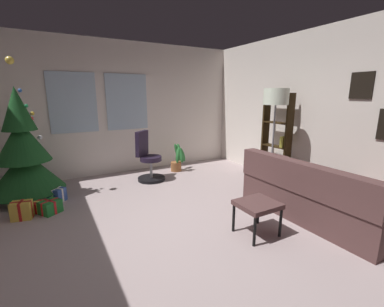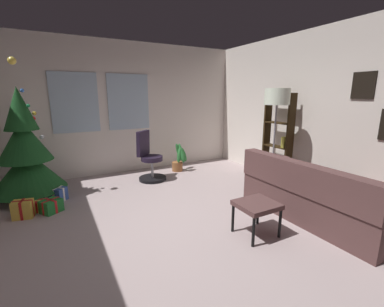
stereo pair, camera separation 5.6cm
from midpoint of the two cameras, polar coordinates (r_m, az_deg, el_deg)
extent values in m
cube|color=#AB9898|center=(3.59, -1.09, -17.00)|extent=(5.46, 6.02, 0.10)
cube|color=silver|center=(6.00, -14.96, 9.59)|extent=(5.46, 0.10, 2.87)
cube|color=silver|center=(5.78, -24.26, 10.21)|extent=(0.90, 0.03, 1.20)
cube|color=silver|center=(5.97, -13.61, 11.02)|extent=(0.90, 0.03, 1.20)
cube|color=silver|center=(5.04, 28.42, 7.92)|extent=(0.10, 6.02, 2.87)
cube|color=black|center=(4.71, 34.06, 12.40)|extent=(0.02, 0.33, 0.39)
cube|color=#513533|center=(4.19, 26.15, -9.65)|extent=(0.92, 2.10, 0.45)
cube|color=#513533|center=(3.76, 23.47, -4.97)|extent=(0.21, 2.09, 0.41)
cube|color=#513533|center=(4.67, 16.82, -2.38)|extent=(0.91, 0.14, 0.20)
cube|color=red|center=(4.12, 19.70, -3.60)|extent=(0.25, 0.42, 0.42)
cube|color=beige|center=(4.24, 17.87, -3.02)|extent=(0.21, 0.41, 0.41)
cube|color=#A44226|center=(3.66, 29.49, -6.64)|extent=(0.18, 0.41, 0.41)
cube|color=#513533|center=(3.36, 14.67, -10.94)|extent=(0.49, 0.45, 0.06)
cylinder|color=black|center=(3.20, 13.99, -16.53)|extent=(0.04, 0.04, 0.37)
cylinder|color=black|center=(3.47, 19.36, -14.41)|extent=(0.04, 0.04, 0.37)
cylinder|color=black|center=(3.46, 9.53, -13.95)|extent=(0.04, 0.04, 0.37)
cylinder|color=black|center=(3.71, 14.85, -12.25)|extent=(0.04, 0.04, 0.37)
cylinder|color=#4C331E|center=(5.22, -31.74, -7.61)|extent=(0.12, 0.12, 0.16)
cone|color=#17491F|center=(5.10, -32.30, -3.11)|extent=(1.14, 1.14, 0.69)
cone|color=#17491F|center=(5.00, -33.00, 2.52)|extent=(0.82, 0.82, 0.69)
cone|color=#17491F|center=(4.96, -33.73, 8.31)|extent=(0.50, 0.50, 0.69)
sphere|color=red|center=(5.12, -31.52, 6.61)|extent=(0.08, 0.08, 0.08)
sphere|color=gold|center=(5.00, -31.31, 7.63)|extent=(0.07, 0.07, 0.07)
sphere|color=silver|center=(5.17, -30.08, 3.17)|extent=(0.07, 0.07, 0.07)
sphere|color=blue|center=(5.03, -33.25, 11.61)|extent=(0.06, 0.06, 0.06)
sphere|color=#1E8C4C|center=(4.85, -32.28, 8.95)|extent=(0.06, 0.06, 0.06)
sphere|color=#F2D14C|center=(4.98, -34.81, 16.56)|extent=(0.12, 0.12, 0.12)
cube|color=red|center=(4.59, -29.83, -10.05)|extent=(0.29, 0.27, 0.16)
cube|color=#EAD84C|center=(4.59, -29.83, -10.05)|extent=(0.21, 0.16, 0.17)
cube|color=#EAD84C|center=(4.59, -29.83, -10.05)|extent=(0.14, 0.18, 0.17)
cube|color=#1E722D|center=(4.48, -28.43, -10.20)|extent=(0.35, 0.34, 0.19)
cube|color=red|center=(4.48, -28.43, -10.20)|extent=(0.24, 0.18, 0.20)
cube|color=red|center=(4.48, -28.43, -10.20)|extent=(0.16, 0.22, 0.20)
cube|color=gold|center=(4.48, -33.05, -10.33)|extent=(0.29, 0.24, 0.26)
cube|color=#B21919|center=(4.48, -33.05, -10.33)|extent=(0.27, 0.09, 0.27)
cube|color=#B21919|center=(4.48, -33.05, -10.33)|extent=(0.08, 0.20, 0.27)
cube|color=#2D4C99|center=(4.89, -27.26, -8.02)|extent=(0.31, 0.31, 0.22)
cube|color=silver|center=(4.89, -27.26, -8.02)|extent=(0.20, 0.18, 0.23)
cube|color=silver|center=(4.89, -27.26, -8.02)|extent=(0.17, 0.19, 0.23)
cylinder|color=black|center=(5.45, -8.43, -5.49)|extent=(0.56, 0.56, 0.06)
cylinder|color=#B2B2B7|center=(5.38, -8.52, -3.16)|extent=(0.05, 0.05, 0.40)
cylinder|color=black|center=(5.33, -8.59, -1.08)|extent=(0.44, 0.44, 0.09)
cube|color=black|center=(5.35, -10.49, 2.26)|extent=(0.36, 0.33, 0.51)
cube|color=black|center=(5.22, 21.11, 2.64)|extent=(0.18, 0.04, 1.77)
cube|color=black|center=(5.62, 16.48, 3.66)|extent=(0.18, 0.04, 1.77)
cube|color=black|center=(5.55, 18.24, -3.30)|extent=(0.18, 0.56, 0.02)
cube|color=black|center=(5.44, 18.59, 1.49)|extent=(0.18, 0.56, 0.02)
cube|color=black|center=(5.37, 18.96, 6.45)|extent=(0.18, 0.56, 0.02)
cube|color=black|center=(5.34, 19.33, 11.50)|extent=(0.18, 0.56, 0.02)
cube|color=#AA281A|center=(5.39, 20.10, -2.68)|extent=(0.14, 0.05, 0.20)
cube|color=navy|center=(5.43, 19.60, -2.60)|extent=(0.15, 0.06, 0.19)
cube|color=beige|center=(5.48, 19.07, -2.49)|extent=(0.15, 0.07, 0.17)
cube|color=#3C6044|center=(5.52, 18.49, -2.25)|extent=(0.16, 0.07, 0.19)
cube|color=#862E6A|center=(5.56, 17.98, -1.97)|extent=(0.15, 0.05, 0.21)
cube|color=#AE7624|center=(5.62, 17.55, -1.78)|extent=(0.13, 0.07, 0.22)
cube|color=#534251|center=(5.67, 16.88, -1.85)|extent=(0.15, 0.07, 0.17)
cube|color=olive|center=(5.29, 20.32, 2.36)|extent=(0.17, 0.08, 0.21)
cylinder|color=slate|center=(5.10, 17.33, -7.44)|extent=(0.28, 0.28, 0.03)
cylinder|color=slate|center=(4.89, 17.94, 1.20)|extent=(0.03, 0.03, 1.54)
cylinder|color=silver|center=(4.80, 18.71, 11.87)|extent=(0.43, 0.43, 0.28)
cylinder|color=#955B32|center=(6.00, -3.00, -2.87)|extent=(0.24, 0.24, 0.21)
ellipsoid|color=#286F31|center=(6.04, -2.65, 0.34)|extent=(0.26, 0.15, 0.45)
ellipsoid|color=#286F31|center=(5.93, -1.60, -0.23)|extent=(0.24, 0.14, 0.38)
ellipsoid|color=#286F31|center=(6.08, -2.36, 0.33)|extent=(0.16, 0.26, 0.43)
ellipsoid|color=#286F31|center=(5.89, -2.55, -0.31)|extent=(0.21, 0.19, 0.38)
ellipsoid|color=#286F31|center=(5.89, -1.88, -0.51)|extent=(0.15, 0.25, 0.35)
camera|label=1|loc=(0.03, -89.58, 0.10)|focal=24.05mm
camera|label=2|loc=(0.03, 90.42, -0.10)|focal=24.05mm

